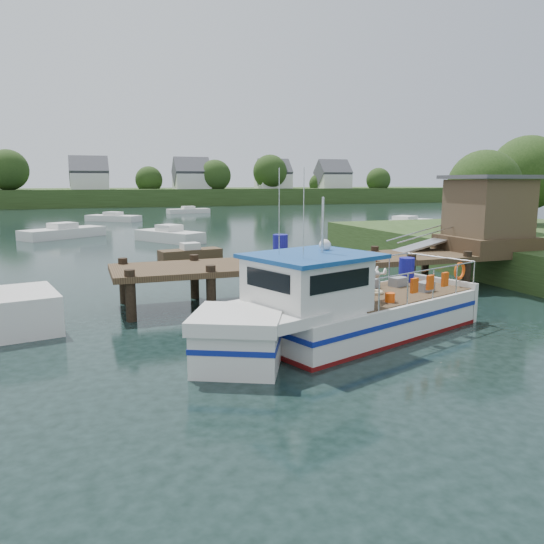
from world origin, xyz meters
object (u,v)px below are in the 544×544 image
object	(u,v)px
lobster_boat	(339,311)
moored_c	(405,223)
dock	(436,232)
moored_rowboat	(190,254)
moored_a	(63,232)
moored_b	(169,235)
moored_d	(113,218)
moored_far	(188,211)

from	to	relation	value
lobster_boat	moored_c	size ratio (longest dim) A/B	1.30
dock	moored_rowboat	bearing A→B (deg)	126.63
lobster_boat	moored_c	xyz separation A→B (m)	(21.74, 29.40, -0.43)
moored_rowboat	moored_a	size ratio (longest dim) A/B	0.55
dock	moored_c	distance (m)	28.37
moored_rowboat	moored_b	world-z (taller)	moored_b
moored_c	moored_d	distance (m)	30.33
moored_rowboat	moored_c	distance (m)	26.38
moored_a	moored_d	size ratio (longest dim) A/B	1.09
moored_c	moored_d	bearing A→B (deg)	125.57
moored_a	moored_c	world-z (taller)	moored_a
moored_b	lobster_boat	bearing A→B (deg)	-65.08
moored_rowboat	moored_d	size ratio (longest dim) A/B	0.60
moored_c	moored_rowboat	bearing A→B (deg)	-168.08
lobster_boat	moored_rowboat	bearing A→B (deg)	73.89
moored_far	dock	bearing A→B (deg)	-112.25
moored_b	dock	bearing A→B (deg)	-45.67
dock	moored_d	distance (m)	42.90
moored_rowboat	moored_b	xyz separation A→B (m)	(0.37, 9.40, 0.09)
dock	moored_a	size ratio (longest dim) A/B	2.63
lobster_boat	moored_b	size ratio (longest dim) A/B	1.64
moored_c	moored_d	size ratio (longest dim) A/B	1.23
moored_b	moored_c	xyz separation A→B (m)	(22.23, 4.20, -0.05)
lobster_boat	moored_rowboat	xyz separation A→B (m)	(-0.86, 15.80, -0.47)
moored_c	moored_d	world-z (taller)	moored_c
moored_rowboat	moored_c	bearing A→B (deg)	52.11
moored_far	moored_c	distance (m)	32.40
moored_rowboat	moored_a	xyz separation A→B (m)	(-6.76, 14.78, 0.07)
moored_far	moored_a	xyz separation A→B (m)	(-14.95, -27.83, 0.08)
moored_far	moored_c	xyz separation A→B (m)	(14.42, -29.01, 0.05)
lobster_boat	moored_d	size ratio (longest dim) A/B	1.60
dock	moored_a	distance (m)	29.29
lobster_boat	moored_far	bearing A→B (deg)	63.62
moored_a	moored_c	distance (m)	29.39
dock	moored_d	bearing A→B (deg)	103.47
dock	moored_a	world-z (taller)	dock
moored_far	moored_d	world-z (taller)	moored_d
lobster_boat	moored_far	xyz separation A→B (m)	(7.32, 58.41, -0.48)
moored_c	moored_b	bearing A→B (deg)	171.59
dock	lobster_boat	bearing A→B (deg)	-143.02
moored_c	dock	bearing A→B (deg)	-140.55
moored_d	dock	bearing A→B (deg)	-97.22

